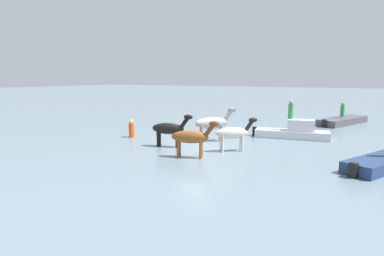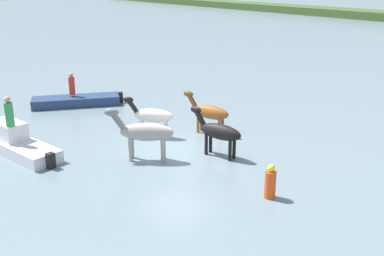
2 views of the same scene
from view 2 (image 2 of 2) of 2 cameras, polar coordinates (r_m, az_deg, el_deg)
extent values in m
plane|color=slate|center=(18.32, -1.92, -3.01)|extent=(216.16, 216.16, 0.00)
ellipsoid|color=brown|center=(20.10, 2.29, 1.98)|extent=(1.88, 1.05, 0.61)
cylinder|color=brown|center=(20.40, 0.75, 0.78)|extent=(0.13, 0.13, 1.00)
cylinder|color=brown|center=(20.63, 1.18, 0.99)|extent=(0.13, 0.13, 1.00)
cylinder|color=brown|center=(19.88, 3.40, 0.26)|extent=(0.13, 0.13, 1.00)
cylinder|color=brown|center=(20.12, 3.81, 0.48)|extent=(0.13, 0.13, 1.00)
cylinder|color=brown|center=(20.47, -0.01, 3.45)|extent=(0.59, 0.36, 0.66)
ellipsoid|color=brown|center=(20.50, -0.46, 4.26)|extent=(0.53, 0.35, 0.27)
ellipsoid|color=black|center=(17.60, 3.53, -0.47)|extent=(1.90, 0.95, 0.61)
cylinder|color=black|center=(17.94, 1.78, -1.78)|extent=(0.13, 0.13, 1.01)
cylinder|color=black|center=(18.17, 2.32, -1.51)|extent=(0.13, 0.13, 1.01)
cylinder|color=black|center=(17.38, 4.74, -2.53)|extent=(0.13, 0.13, 1.01)
cylinder|color=black|center=(17.61, 5.25, -2.25)|extent=(0.13, 0.13, 1.01)
cylinder|color=black|center=(17.99, 0.98, 1.33)|extent=(0.59, 0.34, 0.67)
ellipsoid|color=black|center=(18.02, 0.49, 2.28)|extent=(0.54, 0.32, 0.27)
ellipsoid|color=silver|center=(19.79, -4.81, 1.56)|extent=(1.68, 1.50, 0.59)
cylinder|color=silver|center=(19.95, -6.33, 0.20)|extent=(0.13, 0.13, 0.96)
cylinder|color=silver|center=(20.21, -6.09, 0.45)|extent=(0.13, 0.13, 0.96)
cylinder|color=silver|center=(19.67, -3.42, 0.01)|extent=(0.13, 0.13, 0.96)
cylinder|color=silver|center=(19.93, -3.22, 0.27)|extent=(0.13, 0.13, 0.96)
cylinder|color=black|center=(19.95, -7.40, 2.75)|extent=(0.54, 0.49, 0.64)
ellipsoid|color=black|center=(19.93, -7.93, 3.50)|extent=(0.50, 0.46, 0.26)
ellipsoid|color=#9E9993|center=(17.27, -5.65, -0.50)|extent=(1.84, 1.88, 0.68)
cylinder|color=#9E9993|center=(17.42, -7.66, -2.38)|extent=(0.15, 0.15, 1.12)
cylinder|color=#9E9993|center=(17.72, -7.45, -2.00)|extent=(0.15, 0.15, 1.12)
cylinder|color=#9E9993|center=(17.23, -3.67, -2.49)|extent=(0.15, 0.15, 1.12)
cylinder|color=#9E9993|center=(17.53, -3.54, -2.10)|extent=(0.15, 0.15, 1.12)
cylinder|color=slate|center=(17.34, -9.22, 0.96)|extent=(0.60, 0.61, 0.75)
ellipsoid|color=slate|center=(17.30, -9.96, 1.94)|extent=(0.55, 0.56, 0.30)
cube|color=navy|center=(25.46, -14.16, 3.11)|extent=(3.16, 4.63, 0.64)
cube|color=black|center=(25.50, -8.84, 3.66)|extent=(0.36, 0.34, 0.69)
cube|color=silver|center=(19.49, -20.82, -2.41)|extent=(4.60, 1.97, 0.63)
cube|color=silver|center=(19.73, -21.80, -0.22)|extent=(1.73, 1.13, 0.70)
cube|color=black|center=(17.56, -17.11, -4.04)|extent=(0.28, 0.32, 0.68)
cylinder|color=red|center=(25.35, -14.69, 5.09)|extent=(0.32, 0.32, 0.95)
sphere|color=tan|center=(25.23, -14.80, 6.40)|extent=(0.24, 0.24, 0.24)
cylinder|color=#338C4C|center=(18.83, -21.72, 1.56)|extent=(0.32, 0.32, 0.95)
sphere|color=tan|center=(18.67, -21.94, 3.31)|extent=(0.24, 0.24, 0.24)
cylinder|color=#E54C19|center=(14.80, 9.67, -6.93)|extent=(0.36, 0.36, 0.90)
sphere|color=yellow|center=(14.56, 9.79, -4.91)|extent=(0.24, 0.24, 0.24)
camera|label=1|loc=(33.52, 10.50, 13.33)|focal=29.35mm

